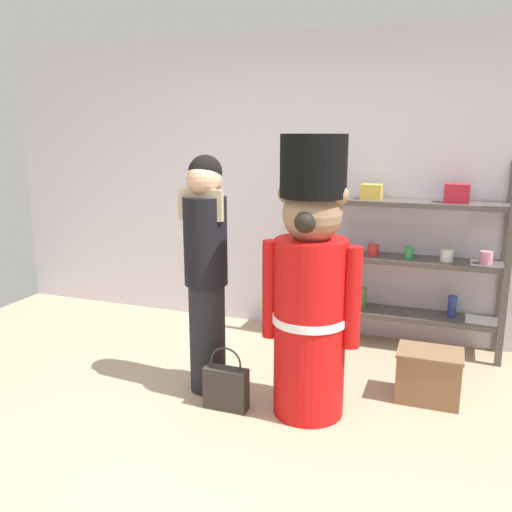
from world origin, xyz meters
TOP-DOWN VIEW (x-y plane):
  - ground_plane at (0.00, 0.00)m, footprint 6.40×6.40m
  - back_wall at (0.00, 2.20)m, footprint 6.40×0.12m
  - merchandise_shelf at (0.80, 1.98)m, footprint 1.50×0.35m
  - teddy_bear_guard at (0.31, 0.63)m, footprint 0.63×0.47m
  - person_shopper at (-0.43, 0.71)m, footprint 0.31×0.29m
  - shopping_bag at (-0.20, 0.49)m, footprint 0.29×0.11m
  - display_crate at (1.03, 1.07)m, footprint 0.43×0.30m

SIDE VIEW (x-z plane):
  - ground_plane at x=0.00m, z-range 0.00..0.00m
  - shopping_bag at x=-0.20m, z-range -0.06..0.37m
  - display_crate at x=1.03m, z-range 0.00..0.35m
  - merchandise_shelf at x=0.80m, z-range 0.02..1.57m
  - teddy_bear_guard at x=0.31m, z-range -0.04..1.73m
  - person_shopper at x=-0.43m, z-range 0.08..1.71m
  - back_wall at x=0.00m, z-range 0.00..2.60m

